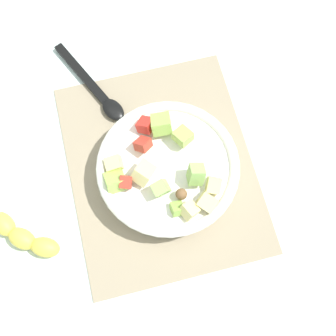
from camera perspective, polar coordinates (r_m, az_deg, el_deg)
name	(u,v)px	position (r m, az deg, el deg)	size (l,w,h in m)	color
ground_plane	(161,167)	(0.87, -0.91, 0.09)	(2.40, 2.40, 0.00)	silver
placemat	(161,167)	(0.87, -0.91, 0.15)	(0.44, 0.36, 0.01)	gray
salad_bowl	(168,169)	(0.83, -0.05, -0.14)	(0.27, 0.27, 0.10)	white
serving_spoon	(99,93)	(0.94, -8.87, 9.47)	(0.22, 0.12, 0.01)	black
banana_whole	(23,236)	(0.86, -18.13, -8.38)	(0.12, 0.13, 0.04)	yellow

